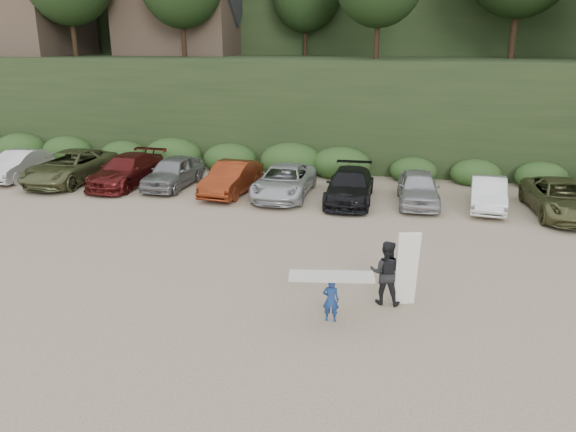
# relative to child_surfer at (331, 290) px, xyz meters

# --- Properties ---
(ground) EXTENTS (120.00, 120.00, 0.00)m
(ground) POSITION_rel_child_surfer_xyz_m (-2.89, 1.69, -0.90)
(ground) COLOR tan
(ground) RESTS_ON ground
(parked_cars) EXTENTS (39.88, 6.04, 1.63)m
(parked_cars) POSITION_rel_child_surfer_xyz_m (-2.68, 11.67, -0.14)
(parked_cars) COLOR silver
(parked_cars) RESTS_ON ground
(child_surfer) EXTENTS (2.28, 1.02, 1.32)m
(child_surfer) POSITION_rel_child_surfer_xyz_m (0.00, 0.00, 0.00)
(child_surfer) COLOR navy
(child_surfer) RESTS_ON ground
(adult_surfer) EXTENTS (1.36, 0.73, 2.20)m
(adult_surfer) POSITION_rel_child_surfer_xyz_m (1.37, 1.39, 0.05)
(adult_surfer) COLOR black
(adult_surfer) RESTS_ON ground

